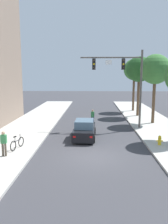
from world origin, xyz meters
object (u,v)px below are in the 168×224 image
Objects in this scene: fire_hydrant at (160,140)px; pedestrian_sidewalk_left_walker at (4,142)px; street_tree_third at (139,70)px; car_lead_black at (84,130)px; street_tree_farthest at (134,70)px; bicycle_leaning at (17,143)px; street_tree_second at (155,70)px; pedestrian_crossing_road at (93,116)px; traffic_signal_mast at (124,75)px.

pedestrian_sidewalk_left_walker is at bearing -165.43° from fire_hydrant.
car_lead_black is at bearing -121.90° from street_tree_third.
pedestrian_sidewalk_left_walker is 23.11m from street_tree_farthest.
street_tree_farthest is (6.58, 14.49, 5.26)m from car_lead_black.
bicycle_leaning reaches higher than fire_hydrant.
street_tree_farthest reaches higher than bicycle_leaning.
street_tree_farthest is (-0.65, 8.63, 0.14)m from street_tree_second.
street_tree_farthest is (5.89, 9.20, 5.07)m from pedestrian_crossing_road.
street_tree_second is at bearing -85.72° from street_tree_farthest.
traffic_signal_mast is 1.01× the size of street_tree_third.
traffic_signal_mast is 4.31× the size of bicycle_leaning.
bicycle_leaning is 0.23× the size of street_tree_third.
traffic_signal_mast is at bearing 43.99° from car_lead_black.
street_tree_second is at bearing 4.99° from pedestrian_crossing_road.
traffic_signal_mast reaches higher than pedestrian_sidewalk_left_walker.
fire_hydrant is (10.70, 2.78, -0.56)m from pedestrian_sidewalk_left_walker.
street_tree_second is at bearing 33.03° from traffic_signal_mast.
pedestrian_sidewalk_left_walker is 11.67m from pedestrian_crossing_road.
pedestrian_crossing_road reaches higher than bicycle_leaning.
pedestrian_crossing_road is at bearing -122.65° from street_tree_farthest.
pedestrian_sidewalk_left_walker is 0.22× the size of street_tree_farthest.
fire_hydrant is 0.10× the size of street_tree_second.
street_tree_farthest is at bearing 59.16° from pedestrian_sidewalk_left_walker.
street_tree_second is at bearing 37.98° from bicycle_leaning.
street_tree_farthest is at bearing 75.18° from traffic_signal_mast.
pedestrian_sidewalk_left_walker is 19.68m from street_tree_third.
street_tree_second is at bearing 41.37° from pedestrian_sidewalk_left_walker.
bicycle_leaning is 15.97m from street_tree_second.
fire_hydrant is at bearing -93.41° from street_tree_third.
fire_hydrant is at bearing -93.03° from street_tree_farthest.
traffic_signal_mast reaches higher than street_tree_farthest.
pedestrian_sidewalk_left_walker is 1.62m from bicycle_leaning.
traffic_signal_mast is 4.25m from street_tree_second.
pedestrian_sidewalk_left_walker is 0.22× the size of street_tree_third.
street_tree_second is (1.52, 7.98, 5.34)m from fire_hydrant.
street_tree_third reaches higher than street_tree_farthest.
fire_hydrant is (2.01, -5.68, -4.80)m from traffic_signal_mast.
street_tree_third is (11.09, 13.76, 5.41)m from bicycle_leaning.
pedestrian_crossing_road is 8.21m from street_tree_second.
street_tree_second reaches higher than pedestrian_sidewalk_left_walker.
bicycle_leaning is 18.48m from street_tree_third.
fire_hydrant is (5.01, -7.41, -0.41)m from pedestrian_crossing_road.
bicycle_leaning is at bearing 76.78° from pedestrian_sidewalk_left_walker.
traffic_signal_mast is at bearing -146.97° from street_tree_second.
traffic_signal_mast reaches higher than fire_hydrant.
street_tree_farthest is at bearing 86.97° from fire_hydrant.
street_tree_third is (5.76, 5.06, 5.04)m from pedestrian_crossing_road.
car_lead_black is 5.33m from pedestrian_crossing_road.
traffic_signal_mast reaches higher than pedestrian_crossing_road.
car_lead_black is 16.76m from street_tree_farthest.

